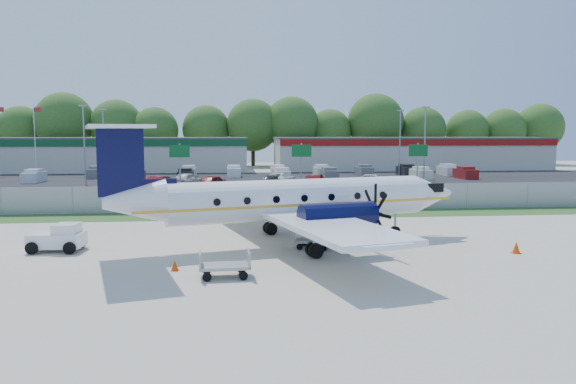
{
  "coord_description": "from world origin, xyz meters",
  "views": [
    {
      "loc": [
        -3.55,
        -28.08,
        5.9
      ],
      "look_at": [
        0.0,
        6.0,
        2.3
      ],
      "focal_mm": 35.0,
      "sensor_mm": 36.0,
      "label": 1
    }
  ],
  "objects": [
    {
      "name": "aircraft",
      "position": [
        -0.31,
        1.06,
        2.42
      ],
      "size": [
        20.54,
        20.08,
        6.27
      ],
      "color": "white",
      "rests_on": "ground"
    },
    {
      "name": "baggage_cart_far",
      "position": [
        0.7,
        -0.07,
        0.43
      ],
      "size": [
        2.04,
        1.66,
        0.93
      ],
      "color": "gray",
      "rests_on": "ground"
    },
    {
      "name": "sign_left",
      "position": [
        -8.0,
        22.91,
        3.61
      ],
      "size": [
        1.8,
        0.26,
        5.0
      ],
      "color": "gray",
      "rests_on": "ground"
    },
    {
      "name": "baggage_cart_near",
      "position": [
        -3.8,
        -5.37,
        0.51
      ],
      "size": [
        2.13,
        1.35,
        1.09
      ],
      "color": "gray",
      "rests_on": "ground"
    },
    {
      "name": "parking_lot",
      "position": [
        0.0,
        40.0,
        0.01
      ],
      "size": [
        170.0,
        32.0,
        0.02
      ],
      "primitive_type": "cube",
      "color": "black",
      "rests_on": "ground"
    },
    {
      "name": "access_road",
      "position": [
        0.0,
        19.0,
        0.01
      ],
      "size": [
        170.0,
        8.0,
        0.02
      ],
      "primitive_type": "cube",
      "color": "black",
      "rests_on": "ground"
    },
    {
      "name": "tree_line",
      "position": [
        0.0,
        74.0,
        0.0
      ],
      "size": [
        112.0,
        6.0,
        14.0
      ],
      "primitive_type": null,
      "color": "#2F5819",
      "rests_on": "ground"
    },
    {
      "name": "parked_car_d",
      "position": [
        5.15,
        28.66,
        0.0
      ],
      "size": [
        1.73,
        4.83,
        1.59
      ],
      "primitive_type": "imported",
      "rotation": [
        0.0,
        0.0,
        -0.01
      ],
      "color": "maroon",
      "rests_on": "ground"
    },
    {
      "name": "parked_car_a",
      "position": [
        -10.91,
        28.98,
        0.0
      ],
      "size": [
        3.41,
        5.07,
        1.58
      ],
      "primitive_type": "imported",
      "rotation": [
        0.0,
        0.0,
        -0.4
      ],
      "color": "maroon",
      "rests_on": "ground"
    },
    {
      "name": "parked_car_e",
      "position": [
        11.14,
        29.64,
        0.0
      ],
      "size": [
        4.41,
        6.17,
        1.56
      ],
      "primitive_type": "imported",
      "rotation": [
        0.0,
        0.0,
        -0.36
      ],
      "color": "silver",
      "rests_on": "ground"
    },
    {
      "name": "cone_starboard_wing",
      "position": [
        0.94,
        7.0,
        0.25
      ],
      "size": [
        0.37,
        0.37,
        0.53
      ],
      "color": "#E64007",
      "rests_on": "ground"
    },
    {
      "name": "parked_car_f",
      "position": [
        -8.31,
        35.01,
        0.0
      ],
      "size": [
        3.41,
        4.88,
        1.54
      ],
      "primitive_type": "imported",
      "rotation": [
        0.0,
        0.0,
        2.75
      ],
      "color": "beige",
      "rests_on": "ground"
    },
    {
      "name": "road_car_west",
      "position": [
        -16.72,
        16.99,
        0.0
      ],
      "size": [
        6.41,
        4.34,
        1.72
      ],
      "primitive_type": "imported",
      "rotation": [
        0.0,
        0.0,
        1.93
      ],
      "color": "silver",
      "rests_on": "ground"
    },
    {
      "name": "road_car_mid",
      "position": [
        3.75,
        19.68,
        0.0
      ],
      "size": [
        4.41,
        2.18,
        1.39
      ],
      "primitive_type": "imported",
      "rotation": [
        0.0,
        0.0,
        -1.75
      ],
      "color": "silver",
      "rests_on": "ground"
    },
    {
      "name": "light_pole_sw",
      "position": [
        -20.0,
        48.0,
        5.23
      ],
      "size": [
        0.9,
        0.35,
        9.09
      ],
      "color": "gray",
      "rests_on": "ground"
    },
    {
      "name": "sign_right",
      "position": [
        14.0,
        22.91,
        3.61
      ],
      "size": [
        1.8,
        0.26,
        5.0
      ],
      "color": "gray",
      "rests_on": "ground"
    },
    {
      "name": "far_parking_rows",
      "position": [
        0.0,
        45.0,
        0.0
      ],
      "size": [
        56.0,
        10.0,
        1.6
      ],
      "primitive_type": null,
      "color": "gray",
      "rests_on": "ground"
    },
    {
      "name": "light_pole_se",
      "position": [
        20.0,
        48.0,
        5.23
      ],
      "size": [
        0.9,
        0.35,
        9.09
      ],
      "color": "gray",
      "rests_on": "ground"
    },
    {
      "name": "parked_car_g",
      "position": [
        2.0,
        34.26,
        0.0
      ],
      "size": [
        4.38,
        6.05,
        1.53
      ],
      "primitive_type": "imported",
      "rotation": [
        0.0,
        0.0,
        2.76
      ],
      "color": "silver",
      "rests_on": "ground"
    },
    {
      "name": "building_east",
      "position": [
        26.0,
        61.98,
        2.63
      ],
      "size": [
        44.4,
        12.4,
        5.24
      ],
      "color": "beige",
      "rests_on": "ground"
    },
    {
      "name": "parked_car_b",
      "position": [
        -5.62,
        28.33,
        0.0
      ],
      "size": [
        3.85,
        5.38,
        1.7
      ],
      "primitive_type": "imported",
      "rotation": [
        0.0,
        0.0,
        -0.41
      ],
      "color": "maroon",
      "rests_on": "ground"
    },
    {
      "name": "light_pole_nw",
      "position": [
        -20.0,
        38.0,
        5.23
      ],
      "size": [
        0.9,
        0.35,
        9.09
      ],
      "color": "gray",
      "rests_on": "ground"
    },
    {
      "name": "sign_mid",
      "position": [
        3.0,
        22.91,
        3.61
      ],
      "size": [
        1.8,
        0.26,
        5.0
      ],
      "color": "gray",
      "rests_on": "ground"
    },
    {
      "name": "flagpole_east",
      "position": [
        -30.92,
        55.0,
        5.64
      ],
      "size": [
        1.06,
        0.12,
        10.0
      ],
      "color": "white",
      "rests_on": "ground"
    },
    {
      "name": "cone_port_wing",
      "position": [
        -5.95,
        -4.01,
        0.22
      ],
      "size": [
        0.33,
        0.33,
        0.47
      ],
      "color": "#E64007",
      "rests_on": "ground"
    },
    {
      "name": "parked_car_c",
      "position": [
        0.64,
        28.92,
        0.0
      ],
      "size": [
        2.39,
        5.08,
        1.68
      ],
      "primitive_type": "imported",
      "rotation": [
        0.0,
        0.0,
        -0.08
      ],
      "color": "black",
      "rests_on": "ground"
    },
    {
      "name": "grass_verge",
      "position": [
        0.0,
        12.0,
        0.01
      ],
      "size": [
        170.0,
        4.0,
        0.02
      ],
      "primitive_type": "cube",
      "color": "#2D561E",
      "rests_on": "ground"
    },
    {
      "name": "ground",
      "position": [
        0.0,
        0.0,
        0.0
      ],
      "size": [
        170.0,
        170.0,
        0.0
      ],
      "primitive_type": "plane",
      "color": "beige",
      "rests_on": "ground"
    },
    {
      "name": "perimeter_fence",
      "position": [
        0.0,
        14.0,
        1.0
      ],
      "size": [
        120.0,
        0.06,
        1.99
      ],
      "color": "gray",
      "rests_on": "ground"
    },
    {
      "name": "cone_nose",
      "position": [
        10.48,
        -2.19,
        0.27
      ],
      "size": [
        0.41,
        0.41,
        0.58
      ],
      "color": "#E64007",
      "rests_on": "ground"
    },
    {
      "name": "pushback_tug",
      "position": [
        -12.12,
        0.73,
        0.66
      ],
      "size": [
        2.69,
        2.04,
        1.38
      ],
      "color": "white",
      "rests_on": "ground"
    },
    {
      "name": "building_west",
      "position": [
        -24.0,
        61.98,
        2.63
      ],
      "size": [
        46.4,
        12.4,
        5.24
      ],
      "color": "beige",
      "rests_on": "ground"
    },
    {
      "name": "light_pole_ne",
      "position": [
        20.0,
        38.0,
        5.23
      ],
      "size": [
        0.9,
        0.35,
        9.09
      ],
      "color": "gray",
      "rests_on": "ground"
    }
  ]
}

